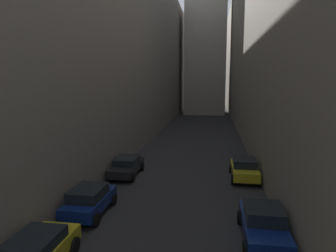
% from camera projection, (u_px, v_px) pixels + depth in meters
% --- Properties ---
extents(ground_plane, '(264.00, 264.00, 0.00)m').
position_uv_depth(ground_plane, '(199.00, 129.00, 45.37)').
color(ground_plane, '#232326').
extents(building_block_left, '(13.69, 108.00, 23.40)m').
position_uv_depth(building_block_left, '(123.00, 52.00, 47.48)').
color(building_block_left, slate).
rests_on(building_block_left, ground).
extents(building_block_right, '(11.81, 108.00, 24.97)m').
position_uv_depth(building_block_right, '(280.00, 44.00, 43.83)').
color(building_block_right, gray).
rests_on(building_block_right, ground).
extents(parked_car_left_third, '(1.95, 3.93, 1.53)m').
position_uv_depth(parked_car_left_third, '(89.00, 200.00, 16.13)').
color(parked_car_left_third, navy).
rests_on(parked_car_left_third, ground).
extents(parked_car_left_far, '(1.96, 4.33, 1.39)m').
position_uv_depth(parked_car_left_far, '(126.00, 166.00, 22.93)').
color(parked_car_left_far, black).
rests_on(parked_car_left_far, ground).
extents(parked_car_right_third, '(2.02, 4.35, 1.54)m').
position_uv_depth(parked_car_right_third, '(263.00, 223.00, 13.51)').
color(parked_car_right_third, navy).
rests_on(parked_car_right_third, ground).
extents(parked_car_right_far, '(2.01, 3.99, 1.52)m').
position_uv_depth(parked_car_right_far, '(244.00, 168.00, 22.07)').
color(parked_car_right_far, '#A59919').
rests_on(parked_car_right_far, ground).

